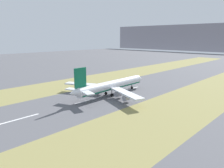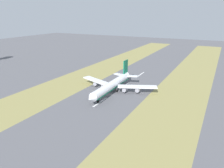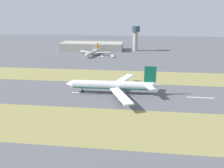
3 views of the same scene
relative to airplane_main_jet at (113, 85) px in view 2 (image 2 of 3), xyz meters
The scene contains 7 objects.
ground_plane 8.17m from the airplane_main_jet, 102.50° to the left, with size 800.00×800.00×0.00m, color #56565B.
grass_median_west 46.90m from the airplane_main_jet, behind, with size 40.00×600.00×0.01m, color olive.
grass_median_east 44.54m from the airplane_main_jet, ahead, with size 40.00×600.00×0.01m, color olive.
centreline_dash_near 58.42m from the airplane_main_jet, 91.18° to the right, with size 1.20×18.00×0.01m, color silver.
centreline_dash_mid 19.11m from the airplane_main_jet, 93.78° to the right, with size 1.20×18.00×0.01m, color silver.
centreline_dash_far 22.75m from the airplane_main_jet, 93.12° to the left, with size 1.20×18.00×0.01m, color silver.
airplane_main_jet is the anchor object (origin of this frame).
Camera 2 is at (-69.83, 134.11, 57.30)m, focal length 35.00 mm.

